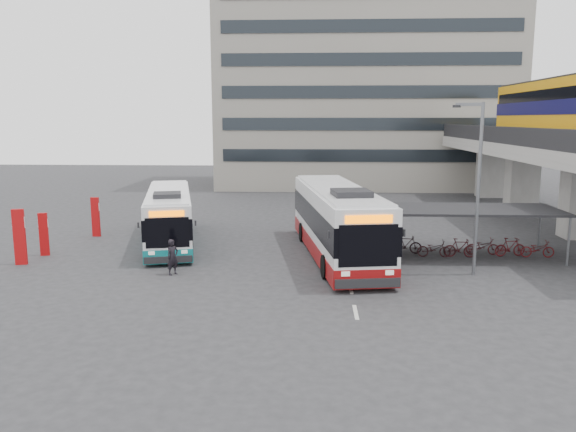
{
  "coord_description": "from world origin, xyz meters",
  "views": [
    {
      "loc": [
        0.93,
        -26.04,
        7.1
      ],
      "look_at": [
        -0.46,
        3.31,
        2.0
      ],
      "focal_mm": 35.0,
      "sensor_mm": 36.0,
      "label": 1
    }
  ],
  "objects_px": {
    "bus_main": "(337,222)",
    "pedestrian": "(173,257)",
    "bus_teal": "(169,217)",
    "lamp_post": "(477,178)"
  },
  "relations": [
    {
      "from": "bus_teal",
      "to": "pedestrian",
      "type": "height_order",
      "value": "bus_teal"
    },
    {
      "from": "pedestrian",
      "to": "lamp_post",
      "type": "xyz_separation_m",
      "value": [
        13.77,
        0.71,
        3.63
      ]
    },
    {
      "from": "bus_main",
      "to": "pedestrian",
      "type": "distance_m",
      "value": 8.73
    },
    {
      "from": "bus_main",
      "to": "lamp_post",
      "type": "relative_size",
      "value": 1.72
    },
    {
      "from": "pedestrian",
      "to": "bus_main",
      "type": "bearing_deg",
      "value": -22.41
    },
    {
      "from": "bus_main",
      "to": "pedestrian",
      "type": "relative_size",
      "value": 8.08
    },
    {
      "from": "bus_main",
      "to": "pedestrian",
      "type": "bearing_deg",
      "value": -161.19
    },
    {
      "from": "bus_teal",
      "to": "bus_main",
      "type": "bearing_deg",
      "value": -29.2
    },
    {
      "from": "bus_teal",
      "to": "lamp_post",
      "type": "relative_size",
      "value": 1.45
    },
    {
      "from": "bus_teal",
      "to": "pedestrian",
      "type": "bearing_deg",
      "value": -88.09
    }
  ]
}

